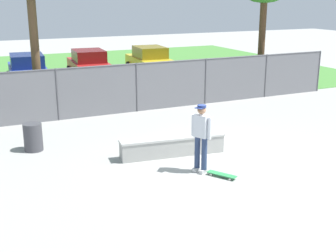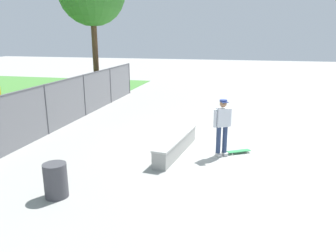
# 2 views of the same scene
# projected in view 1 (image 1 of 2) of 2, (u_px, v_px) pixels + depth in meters

# --- Properties ---
(ground_plane) EXTENTS (80.00, 80.00, 0.00)m
(ground_plane) POSITION_uv_depth(u_px,v_px,m) (220.00, 163.00, 12.69)
(ground_plane) COLOR #9E9E99
(grass_strip) EXTENTS (31.05, 20.00, 0.02)m
(grass_strip) POSITION_uv_depth(u_px,v_px,m) (75.00, 73.00, 27.23)
(grass_strip) COLOR #478438
(grass_strip) RESTS_ON ground
(concrete_ledge) EXTENTS (3.18, 0.86, 0.57)m
(concrete_ledge) POSITION_uv_depth(u_px,v_px,m) (173.00, 146.00, 13.18)
(concrete_ledge) COLOR #999993
(concrete_ledge) RESTS_ON ground
(skateboarder) EXTENTS (0.40, 0.54, 1.84)m
(skateboarder) POSITION_uv_depth(u_px,v_px,m) (201.00, 135.00, 11.74)
(skateboarder) COLOR beige
(skateboarder) RESTS_ON ground
(skateboard) EXTENTS (0.58, 0.79, 0.09)m
(skateboard) POSITION_uv_depth(u_px,v_px,m) (222.00, 174.00, 11.66)
(skateboard) COLOR #2D8C4C
(skateboard) RESTS_ON ground
(chainlink_fence) EXTENTS (19.12, 0.07, 1.97)m
(chainlink_fence) POSITION_uv_depth(u_px,v_px,m) (137.00, 86.00, 17.98)
(chainlink_fence) COLOR #4C4C51
(chainlink_fence) RESTS_ON ground
(car_blue) EXTENTS (2.27, 4.33, 1.66)m
(car_blue) POSITION_uv_depth(u_px,v_px,m) (28.00, 70.00, 23.18)
(car_blue) COLOR #233D9E
(car_blue) RESTS_ON ground
(car_red) EXTENTS (2.27, 4.33, 1.66)m
(car_red) POSITION_uv_depth(u_px,v_px,m) (89.00, 65.00, 24.99)
(car_red) COLOR #B21E1E
(car_red) RESTS_ON ground
(car_yellow) EXTENTS (2.27, 4.33, 1.66)m
(car_yellow) POSITION_uv_depth(u_px,v_px,m) (149.00, 60.00, 26.58)
(car_yellow) COLOR gold
(car_yellow) RESTS_ON ground
(trash_bin) EXTENTS (0.56, 0.56, 0.85)m
(trash_bin) POSITION_uv_depth(u_px,v_px,m) (33.00, 137.00, 13.57)
(trash_bin) COLOR #3F3F44
(trash_bin) RESTS_ON ground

